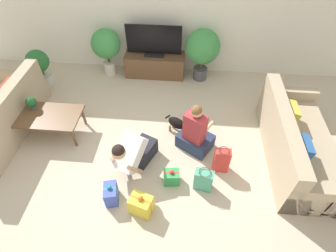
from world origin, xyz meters
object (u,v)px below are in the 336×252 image
(potted_plant_corner_left, at_px, (39,66))
(potted_plant_back_left, at_px, (106,46))
(potted_plant_back_right, at_px, (203,48))
(gift_box_c, at_px, (172,177))
(gift_bag_a, at_px, (203,180))
(tv, at_px, (154,42))
(coffee_table, at_px, (48,117))
(person_sitting, at_px, (195,133))
(person_kneeling, at_px, (134,152))
(dog, at_px, (180,124))
(tv_console, at_px, (155,65))
(gift_box_a, at_px, (111,194))
(tabletop_plant, at_px, (31,103))
(sofa_right, at_px, (296,143))
(gift_box_b, at_px, (141,205))
(gift_bag_b, at_px, (222,160))

(potted_plant_corner_left, relative_size, potted_plant_back_left, 0.76)
(potted_plant_back_right, xyz_separation_m, gift_box_c, (-0.40, -2.60, -0.59))
(gift_box_c, relative_size, gift_bag_a, 0.72)
(tv, relative_size, gift_bag_a, 2.87)
(coffee_table, xyz_separation_m, gift_bag_a, (2.55, -0.85, -0.19))
(person_sitting, bearing_deg, potted_plant_back_left, -13.98)
(person_kneeling, height_order, dog, person_kneeling)
(tv_console, relative_size, gift_bag_a, 3.22)
(gift_bag_a, bearing_deg, gift_box_a, -166.12)
(tv_console, xyz_separation_m, potted_plant_back_left, (-0.97, -0.05, 0.43))
(potted_plant_back_left, bearing_deg, tv, 2.96)
(potted_plant_back_right, bearing_deg, gift_box_a, -111.96)
(coffee_table, bearing_deg, gift_bag_a, -18.40)
(potted_plant_back_right, height_order, tabletop_plant, potted_plant_back_right)
(tv, distance_m, tabletop_plant, 2.50)
(tv, height_order, potted_plant_back_left, tv)
(tv_console, bearing_deg, gift_bag_a, -69.33)
(sofa_right, height_order, person_sitting, person_sitting)
(gift_box_b, bearing_deg, gift_bag_b, 35.49)
(potted_plant_back_left, distance_m, gift_box_b, 3.34)
(potted_plant_back_left, bearing_deg, sofa_right, -29.88)
(coffee_table, xyz_separation_m, gift_bag_b, (2.81, -0.51, -0.15))
(potted_plant_back_left, relative_size, dog, 2.10)
(coffee_table, relative_size, potted_plant_back_left, 1.07)
(potted_plant_corner_left, height_order, potted_plant_back_left, potted_plant_back_left)
(gift_box_a, bearing_deg, tv_console, 85.66)
(tv_console, distance_m, gift_box_a, 3.02)
(tv_console, bearing_deg, sofa_right, -39.53)
(potted_plant_back_right, relative_size, person_kneeling, 1.27)
(potted_plant_corner_left, height_order, gift_bag_b, potted_plant_corner_left)
(sofa_right, bearing_deg, potted_plant_back_left, 60.12)
(tv, distance_m, gift_box_c, 2.78)
(person_sitting, bearing_deg, gift_box_b, 92.07)
(tabletop_plant, bearing_deg, gift_box_b, -35.29)
(gift_box_c, xyz_separation_m, gift_bag_a, (0.45, -0.05, 0.07))
(gift_box_c, xyz_separation_m, gift_bag_b, (0.72, 0.28, 0.11))
(gift_bag_b, bearing_deg, gift_box_b, -144.51)
(sofa_right, height_order, potted_plant_corner_left, sofa_right)
(coffee_table, relative_size, tv, 0.98)
(potted_plant_corner_left, relative_size, gift_box_a, 2.20)
(dog, distance_m, gift_box_b, 1.51)
(gift_box_b, bearing_deg, gift_box_a, 163.85)
(person_kneeling, bearing_deg, gift_box_c, 2.86)
(gift_box_b, xyz_separation_m, gift_bag_b, (1.08, 0.77, 0.07))
(person_sitting, relative_size, gift_box_a, 2.64)
(dog, bearing_deg, gift_box_b, -165.03)
(dog, bearing_deg, tv, 51.32)
(gift_bag_b, bearing_deg, person_sitting, 134.26)
(tv_console, bearing_deg, gift_box_b, -86.27)
(potted_plant_back_left, relative_size, gift_bag_b, 2.16)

